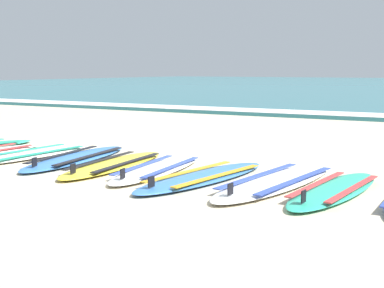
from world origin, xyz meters
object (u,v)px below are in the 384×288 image
at_px(surfboard_7, 277,181).
at_px(surfboard_8, 335,190).
at_px(surfboard_2, 32,154).
at_px(surfboard_3, 77,158).
at_px(surfboard_5, 157,169).
at_px(surfboard_4, 114,164).
at_px(surfboard_6, 204,177).

relative_size(surfboard_7, surfboard_8, 1.20).
height_order(surfboard_2, surfboard_3, same).
relative_size(surfboard_3, surfboard_5, 1.11).
distance_m(surfboard_3, surfboard_5, 1.41).
height_order(surfboard_2, surfboard_7, same).
relative_size(surfboard_2, surfboard_7, 0.88).
bearing_deg(surfboard_4, surfboard_5, 0.04).
bearing_deg(surfboard_5, surfboard_6, -12.09).
xyz_separation_m(surfboard_2, surfboard_5, (2.15, -0.08, 0.00)).
distance_m(surfboard_3, surfboard_8, 3.58).
height_order(surfboard_4, surfboard_8, same).
bearing_deg(surfboard_5, surfboard_2, 177.97).
height_order(surfboard_3, surfboard_4, same).
bearing_deg(surfboard_8, surfboard_5, 177.64).
bearing_deg(surfboard_7, surfboard_4, -179.57).
bearing_deg(surfboard_7, surfboard_8, -9.19).
xyz_separation_m(surfboard_2, surfboard_4, (1.50, -0.08, -0.00)).
bearing_deg(surfboard_3, surfboard_4, -11.32).
bearing_deg(surfboard_2, surfboard_3, 5.65).
distance_m(surfboard_4, surfboard_7, 2.17).
height_order(surfboard_7, surfboard_8, same).
bearing_deg(surfboard_3, surfboard_8, -3.84).
bearing_deg(surfboard_7, surfboard_5, -179.39).
relative_size(surfboard_2, surfboard_8, 1.06).
distance_m(surfboard_3, surfboard_6, 2.14).
xyz_separation_m(surfboard_5, surfboard_6, (0.71, -0.15, -0.00)).
relative_size(surfboard_3, surfboard_4, 1.07).
height_order(surfboard_2, surfboard_8, same).
distance_m(surfboard_4, surfboard_8, 2.82).
bearing_deg(surfboard_2, surfboard_8, -2.19).
xyz_separation_m(surfboard_6, surfboard_7, (0.80, 0.17, -0.00)).
bearing_deg(surfboard_3, surfboard_6, -8.14).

